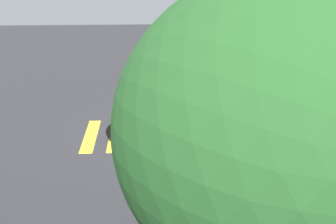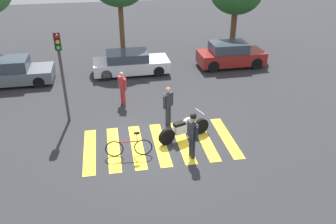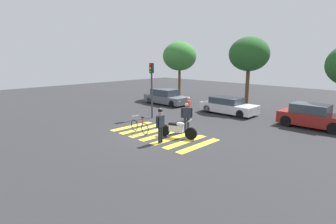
# 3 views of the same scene
# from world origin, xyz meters

# --- Properties ---
(ground_plane) EXTENTS (60.00, 60.00, 0.00)m
(ground_plane) POSITION_xyz_m (0.00, 0.00, 0.00)
(ground_plane) COLOR #2B2B2D
(police_motorcycle) EXTENTS (2.18, 0.98, 1.05)m
(police_motorcycle) POSITION_xyz_m (1.00, 0.22, 0.47)
(police_motorcycle) COLOR black
(police_motorcycle) RESTS_ON ground_plane
(leaning_bicycle) EXTENTS (1.72, 0.46, 1.00)m
(leaning_bicycle) POSITION_xyz_m (-1.24, -0.57, 0.37)
(leaning_bicycle) COLOR black
(leaning_bicycle) RESTS_ON ground_plane
(officer_on_foot) EXTENTS (0.31, 0.67, 1.82)m
(officer_on_foot) POSITION_xyz_m (1.01, -1.05, 1.06)
(officer_on_foot) COLOR #1E232D
(officer_on_foot) RESTS_ON ground_plane
(officer_by_motorcycle) EXTENTS (0.48, 0.54, 1.72)m
(officer_by_motorcycle) POSITION_xyz_m (0.59, 1.47, 0.99)
(officer_by_motorcycle) COLOR #1E232D
(officer_by_motorcycle) RESTS_ON ground_plane
(pedestrian_bystander) EXTENTS (0.39, 0.60, 1.64)m
(pedestrian_bystander) POSITION_xyz_m (-1.17, 3.73, 0.93)
(pedestrian_bystander) COLOR #B22D33
(pedestrian_bystander) RESTS_ON ground_plane
(crosswalk_stripes) EXTENTS (5.85, 3.06, 0.01)m
(crosswalk_stripes) POSITION_xyz_m (-0.00, 0.00, 0.00)
(crosswalk_stripes) COLOR yellow
(crosswalk_stripes) RESTS_ON ground_plane
(traffic_light_pole) EXTENTS (0.28, 0.35, 3.91)m
(traffic_light_pole) POSITION_xyz_m (-3.61, 2.53, 2.64)
(traffic_light_pole) COLOR #38383D
(traffic_light_pole) RESTS_ON ground_plane
(street_tree_mid) EXTENTS (3.33, 3.33, 5.97)m
(street_tree_mid) POSITION_xyz_m (-0.69, 10.83, 4.53)
(street_tree_mid) COLOR brown
(street_tree_mid) RESTS_ON ground_plane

